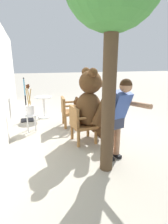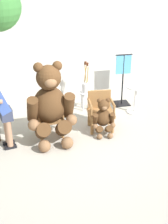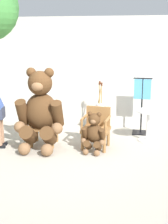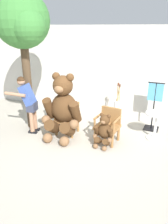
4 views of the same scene
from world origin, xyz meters
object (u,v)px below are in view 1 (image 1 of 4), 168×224
teddy_bear_large (92,106)px  teddy_bear_small (79,112)px  wooden_chair_right (69,111)px  person_visitor (118,114)px  clothing_display_stand (25,99)px  round_side_table (44,105)px  wooden_chair_left (81,123)px  white_stool (31,119)px  brush_bucket (30,109)px

teddy_bear_large → teddy_bear_small: size_ratio=2.02×
wooden_chair_right → teddy_bear_small: size_ratio=1.02×
person_visitor → clothing_display_stand: size_ratio=1.14×
teddy_bear_large → round_side_table: (2.22, 0.88, -0.39)m
wooden_chair_left → wooden_chair_right: 1.15m
round_side_table → clothing_display_stand: size_ratio=0.53×
teddy_bear_large → clothing_display_stand: (2.06, 1.45, -0.11)m
wooden_chair_left → teddy_bear_large: size_ratio=0.51×
person_visitor → white_stool: size_ratio=3.37×
teddy_bear_small → clothing_display_stand: (0.93, 1.46, 0.31)m
person_visitor → wooden_chair_right: bearing=10.3°
white_stool → clothing_display_stand: 1.07m
teddy_bear_small → person_visitor: 2.18m
clothing_display_stand → round_side_table: bearing=-74.3°
teddy_bear_large → round_side_table: size_ratio=2.36×
teddy_bear_small → person_visitor: size_ratio=0.54×
wooden_chair_right → teddy_bear_large: 1.23m
wooden_chair_right → clothing_display_stand: bearing=52.0°
clothing_display_stand → teddy_bear_small: bearing=-122.3°
teddy_bear_small → white_stool: (-0.07, 1.36, -0.06)m
wooden_chair_left → clothing_display_stand: 2.40m
clothing_display_stand → teddy_bear_large: bearing=-144.9°
brush_bucket → teddy_bear_large: bearing=-128.2°
wooden_chair_right → teddy_bear_large: bearing=-166.6°
teddy_bear_small → round_side_table: size_ratio=1.17×
teddy_bear_large → brush_bucket: bearing=51.8°
wooden_chair_right → teddy_bear_large: size_ratio=0.51×
wooden_chair_right → round_side_table: 1.24m
white_stool → clothing_display_stand: bearing=6.0°
wooden_chair_right → clothing_display_stand: 1.52m
person_visitor → brush_bucket: bearing=35.5°
wooden_chair_right → white_stool: size_ratio=1.87×
wooden_chair_left → teddy_bear_large: (0.01, -0.27, 0.37)m
wooden_chair_right → person_visitor: 2.21m
teddy_bear_small → person_visitor: bearing=-177.3°
wooden_chair_right → person_visitor: size_ratio=0.55×
teddy_bear_small → white_stool: size_ratio=1.83×
person_visitor → clothing_display_stand: person_visitor is taller
wooden_chair_right → teddy_bear_small: 0.29m
person_visitor → clothing_display_stand: (3.05, 1.56, -0.20)m
brush_bucket → clothing_display_stand: (1.00, 0.10, 0.09)m
person_visitor → clothing_display_stand: bearing=27.2°
teddy_bear_large → teddy_bear_small: bearing=-0.7°
teddy_bear_large → wooden_chair_right: bearing=13.4°
clothing_display_stand → wooden_chair_right: bearing=-128.0°
teddy_bear_large → person_visitor: (-0.99, -0.11, 0.09)m
wooden_chair_left → clothing_display_stand: bearing=29.6°
teddy_bear_small → white_stool: bearing=93.2°
white_stool → round_side_table: bearing=-21.7°
round_side_table → clothing_display_stand: bearing=105.7°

